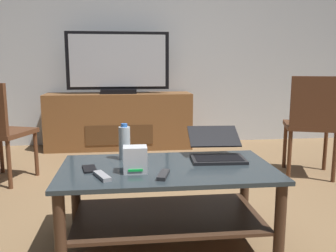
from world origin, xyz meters
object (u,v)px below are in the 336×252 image
object	(u,v)px
soundbar_remote	(102,176)
television	(118,64)
laptop	(216,149)
water_bottle_near	(125,143)
cell_phone	(89,169)
media_cabinet	(119,121)
tv_remote	(163,175)
coffee_table	(167,191)
dining_chair	(312,121)
router_box	(135,159)

from	to	relation	value
soundbar_remote	television	bearing A→B (deg)	65.71
laptop	water_bottle_near	bearing A→B (deg)	177.21
laptop	cell_phone	distance (m)	0.78
media_cabinet	laptop	bearing A→B (deg)	-74.69
laptop	tv_remote	xyz separation A→B (m)	(-0.37, -0.34, -0.04)
coffee_table	dining_chair	xyz separation A→B (m)	(1.44, 1.09, 0.21)
media_cabinet	soundbar_remote	distance (m)	2.66
television	water_bottle_near	size ratio (longest dim) A/B	5.47
coffee_table	dining_chair	bearing A→B (deg)	37.06
television	laptop	world-z (taller)	television
water_bottle_near	cell_phone	xyz separation A→B (m)	(-0.20, -0.20, -0.10)
laptop	tv_remote	distance (m)	0.50
dining_chair	soundbar_remote	xyz separation A→B (m)	(-1.80, -1.25, -0.06)
media_cabinet	water_bottle_near	size ratio (longest dim) A/B	7.88
media_cabinet	cell_phone	world-z (taller)	media_cabinet
router_box	soundbar_remote	distance (m)	0.20
coffee_table	cell_phone	size ratio (longest dim) A/B	8.69
laptop	router_box	bearing A→B (deg)	-154.35
water_bottle_near	television	bearing A→B (deg)	91.75
media_cabinet	laptop	size ratio (longest dim) A/B	4.52
television	cell_phone	distance (m)	2.54
television	soundbar_remote	size ratio (longest dim) A/B	7.64
coffee_table	media_cabinet	size ratio (longest dim) A/B	0.69
television	water_bottle_near	distance (m)	2.32
media_cabinet	water_bottle_near	world-z (taller)	water_bottle_near
water_bottle_near	cell_phone	bearing A→B (deg)	-134.73
cell_phone	router_box	bearing A→B (deg)	-28.34
television	laptop	distance (m)	2.45
media_cabinet	television	distance (m)	0.69
cell_phone	television	bearing A→B (deg)	75.29
water_bottle_near	cell_phone	size ratio (longest dim) A/B	1.60
soundbar_remote	cell_phone	bearing A→B (deg)	93.56
television	laptop	xyz separation A→B (m)	(0.64, -2.30, -0.52)
coffee_table	television	distance (m)	2.59
media_cabinet	dining_chair	distance (m)	2.25
water_bottle_near	soundbar_remote	xyz separation A→B (m)	(-0.12, -0.35, -0.09)
tv_remote	coffee_table	bearing A→B (deg)	92.22
water_bottle_near	tv_remote	size ratio (longest dim) A/B	1.40
laptop	router_box	world-z (taller)	laptop
media_cabinet	tv_remote	size ratio (longest dim) A/B	11.01
laptop	water_bottle_near	size ratio (longest dim) A/B	1.74
media_cabinet	laptop	xyz separation A→B (m)	(0.64, -2.33, 0.17)
coffee_table	television	bearing A→B (deg)	97.17
laptop	cell_phone	bearing A→B (deg)	-167.44
water_bottle_near	cell_phone	world-z (taller)	water_bottle_near
dining_chair	router_box	size ratio (longest dim) A/B	6.53
laptop	dining_chair	bearing A→B (deg)	39.60
router_box	soundbar_remote	xyz separation A→B (m)	(-0.17, -0.08, -0.06)
tv_remote	soundbar_remote	bearing A→B (deg)	-167.37
television	coffee_table	bearing A→B (deg)	-82.83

